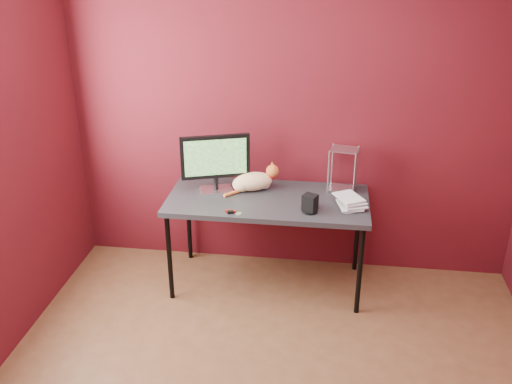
# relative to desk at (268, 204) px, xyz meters

# --- Properties ---
(room) EXTENTS (3.52, 3.52, 2.61)m
(room) POSITION_rel_desk_xyz_m (0.15, -1.37, 0.75)
(room) COLOR #55331D
(room) RESTS_ON ground
(desk) EXTENTS (1.50, 0.70, 0.75)m
(desk) POSITION_rel_desk_xyz_m (0.00, 0.00, 0.00)
(desk) COLOR black
(desk) RESTS_ON ground
(monitor) EXTENTS (0.50, 0.24, 0.45)m
(monitor) POSITION_rel_desk_xyz_m (-0.41, 0.07, 0.30)
(monitor) COLOR silver
(monitor) RESTS_ON desk
(cat) EXTENTS (0.40, 0.30, 0.21)m
(cat) POSITION_rel_desk_xyz_m (-0.13, 0.13, 0.12)
(cat) COLOR orange
(cat) RESTS_ON desk
(skull_mug) EXTENTS (0.09, 0.10, 0.09)m
(skull_mug) POSITION_rel_desk_xyz_m (0.32, -0.11, 0.10)
(skull_mug) COLOR silver
(skull_mug) RESTS_ON desk
(speaker) EXTENTS (0.12, 0.12, 0.13)m
(speaker) POSITION_rel_desk_xyz_m (0.32, -0.19, 0.11)
(speaker) COLOR black
(speaker) RESTS_ON desk
(book_stack) EXTENTS (0.25, 0.27, 0.86)m
(book_stack) POSITION_rel_desk_xyz_m (0.54, -0.08, 0.48)
(book_stack) COLOR beige
(book_stack) RESTS_ON desk
(wire_rack) EXTENTS (0.22, 0.19, 0.34)m
(wire_rack) POSITION_rel_desk_xyz_m (0.55, 0.23, 0.22)
(wire_rack) COLOR silver
(wire_rack) RESTS_ON desk
(pocket_knife) EXTENTS (0.08, 0.02, 0.02)m
(pocket_knife) POSITION_rel_desk_xyz_m (-0.23, -0.27, 0.06)
(pocket_knife) COLOR #9D0F0C
(pocket_knife) RESTS_ON desk
(black_gadget) EXTENTS (0.05, 0.04, 0.02)m
(black_gadget) POSITION_rel_desk_xyz_m (-0.23, -0.29, 0.06)
(black_gadget) COLOR black
(black_gadget) RESTS_ON desk
(washer) EXTENTS (0.05, 0.05, 0.00)m
(washer) POSITION_rel_desk_xyz_m (-0.18, -0.29, 0.05)
(washer) COLOR silver
(washer) RESTS_ON desk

